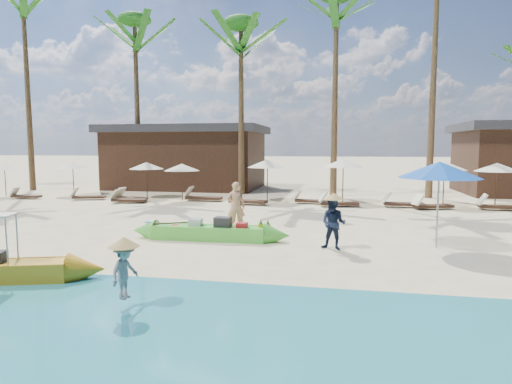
# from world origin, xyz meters

# --- Properties ---
(ground) EXTENTS (240.00, 240.00, 0.00)m
(ground) POSITION_xyz_m (0.00, 0.00, 0.00)
(ground) COLOR beige
(ground) RESTS_ON ground
(wet_sand_strip) EXTENTS (240.00, 4.50, 0.01)m
(wet_sand_strip) POSITION_xyz_m (0.00, -5.00, 0.00)
(wet_sand_strip) COLOR tan
(wet_sand_strip) RESTS_ON ground
(green_canoe) EXTENTS (5.61, 0.82, 0.71)m
(green_canoe) POSITION_xyz_m (-1.47, 1.49, 0.24)
(green_canoe) COLOR #50CA3D
(green_canoe) RESTS_ON ground
(tourist) EXTENTS (0.67, 0.49, 1.69)m
(tourist) POSITION_xyz_m (-0.95, 2.88, 0.85)
(tourist) COLOR tan
(tourist) RESTS_ON ground
(vendor_green) EXTENTS (0.84, 0.73, 1.47)m
(vendor_green) POSITION_xyz_m (2.31, 0.91, 0.73)
(vendor_green) COLOR #141E37
(vendor_green) RESTS_ON ground
(vendor_yellow) EXTENTS (0.48, 0.70, 0.99)m
(vendor_yellow) POSITION_xyz_m (-1.25, -4.23, 0.68)
(vendor_yellow) COLOR gray
(vendor_yellow) RESTS_ON ground
(blue_umbrella) EXTENTS (2.28, 2.28, 2.45)m
(blue_umbrella) POSITION_xyz_m (5.19, 1.70, 2.21)
(blue_umbrella) COLOR #99999E
(blue_umbrella) RESTS_ON ground
(resort_parasol_1) EXTENTS (1.86, 1.86, 1.92)m
(resort_parasol_1) POSITION_xyz_m (-16.65, 10.63, 1.73)
(resort_parasol_1) COLOR #3D2419
(resort_parasol_1) RESTS_ON ground
(resort_parasol_2) EXTENTS (1.93, 1.93, 1.99)m
(resort_parasol_2) POSITION_xyz_m (-13.10, 11.90, 1.80)
(resort_parasol_2) COLOR #3D2419
(resort_parasol_2) RESTS_ON ground
(lounger_2_left) EXTENTS (1.67, 0.59, 0.56)m
(lounger_2_left) POSITION_xyz_m (-14.64, 9.67, 0.19)
(lounger_2_left) COLOR #3D2419
(lounger_2_left) RESTS_ON ground
(resort_parasol_3) EXTENTS (1.94, 1.94, 2.00)m
(resort_parasol_3) POSITION_xyz_m (-8.23, 11.53, 1.81)
(resort_parasol_3) COLOR #3D2419
(resort_parasol_3) RESTS_ON ground
(lounger_3_left) EXTENTS (1.86, 1.07, 0.60)m
(lounger_3_left) POSITION_xyz_m (-10.98, 9.91, 0.20)
(lounger_3_left) COLOR #3D2419
(lounger_3_left) RESTS_ON ground
(lounger_3_right) EXTENTS (1.89, 0.93, 0.61)m
(lounger_3_right) POSITION_xyz_m (-8.44, 9.86, 0.21)
(lounger_3_right) COLOR #3D2419
(lounger_3_right) RESTS_ON ground
(resort_parasol_4) EXTENTS (1.91, 1.91, 1.97)m
(resort_parasol_4) POSITION_xyz_m (-5.81, 10.68, 1.77)
(resort_parasol_4) COLOR #3D2419
(resort_parasol_4) RESTS_ON ground
(lounger_4_left) EXTENTS (1.85, 0.79, 0.61)m
(lounger_4_left) POSITION_xyz_m (-8.20, 9.06, 0.20)
(lounger_4_left) COLOR #3D2419
(lounger_4_left) RESTS_ON ground
(lounger_4_right) EXTENTS (2.01, 0.64, 0.68)m
(lounger_4_right) POSITION_xyz_m (-4.70, 10.55, 0.23)
(lounger_4_right) COLOR #3D2419
(lounger_4_right) RESTS_ON ground
(resort_parasol_5) EXTENTS (2.14, 2.14, 2.21)m
(resort_parasol_5) POSITION_xyz_m (-1.26, 11.22, 1.99)
(resort_parasol_5) COLOR #3D2419
(resort_parasol_5) RESTS_ON ground
(lounger_5_left) EXTENTS (2.03, 0.82, 0.67)m
(lounger_5_left) POSITION_xyz_m (-2.09, 9.61, 0.22)
(lounger_5_left) COLOR #3D2419
(lounger_5_left) RESTS_ON ground
(resort_parasol_6) EXTENTS (2.19, 2.19, 2.25)m
(resort_parasol_6) POSITION_xyz_m (2.66, 11.62, 2.03)
(resort_parasol_6) COLOR #3D2419
(resort_parasol_6) RESTS_ON ground
(lounger_6_left) EXTENTS (1.80, 0.78, 0.59)m
(lounger_6_left) POSITION_xyz_m (1.01, 10.55, 0.20)
(lounger_6_left) COLOR #3D2419
(lounger_6_left) RESTS_ON ground
(lounger_6_right) EXTENTS (1.94, 0.80, 0.64)m
(lounger_6_right) POSITION_xyz_m (2.37, 9.67, 0.21)
(lounger_6_right) COLOR #3D2419
(lounger_6_right) RESTS_ON ground
(resort_parasol_7) EXTENTS (2.10, 2.10, 2.16)m
(resort_parasol_7) POSITION_xyz_m (7.48, 11.09, 1.95)
(resort_parasol_7) COLOR #3D2419
(resort_parasol_7) RESTS_ON ground
(lounger_7_left) EXTENTS (1.93, 0.60, 0.66)m
(lounger_7_left) POSITION_xyz_m (5.37, 10.04, 0.22)
(lounger_7_left) COLOR #3D2419
(lounger_7_left) RESTS_ON ground
(lounger_7_right) EXTENTS (1.94, 1.14, 0.63)m
(lounger_7_right) POSITION_xyz_m (6.61, 9.59, 0.21)
(lounger_7_right) COLOR #3D2419
(lounger_7_right) RESTS_ON ground
(resort_parasol_8) EXTENTS (2.04, 2.04, 2.10)m
(resort_parasol_8) POSITION_xyz_m (9.82, 11.10, 1.89)
(resort_parasol_8) COLOR #3D2419
(resort_parasol_8) RESTS_ON ground
(lounger_8_left) EXTENTS (1.93, 0.72, 0.64)m
(lounger_8_left) POSITION_xyz_m (9.53, 9.89, 0.21)
(lounger_8_left) COLOR #3D2419
(lounger_8_left) RESTS_ON ground
(palm_1) EXTENTS (2.08, 2.08, 13.60)m
(palm_1) POSITION_xyz_m (-17.59, 14.06, 10.82)
(palm_1) COLOR brown
(palm_1) RESTS_ON ground
(palm_2) EXTENTS (2.08, 2.08, 11.33)m
(palm_2) POSITION_xyz_m (-10.45, 15.08, 9.18)
(palm_2) COLOR brown
(palm_2) RESTS_ON ground
(palm_3) EXTENTS (2.08, 2.08, 10.52)m
(palm_3) POSITION_xyz_m (-3.36, 14.27, 8.58)
(palm_3) COLOR brown
(palm_3) RESTS_ON ground
(palm_4) EXTENTS (2.08, 2.08, 11.70)m
(palm_4) POSITION_xyz_m (2.15, 14.01, 9.45)
(palm_4) COLOR brown
(palm_4) RESTS_ON ground
(pavilion_west) EXTENTS (10.80, 6.60, 4.30)m
(pavilion_west) POSITION_xyz_m (-8.00, 17.50, 2.19)
(pavilion_west) COLOR #3D2419
(pavilion_west) RESTS_ON ground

